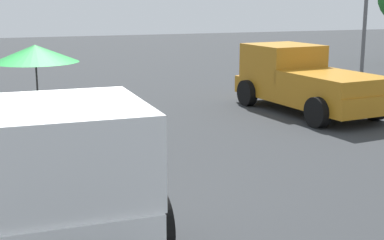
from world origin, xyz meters
name	(u,v)px	position (x,y,z in m)	size (l,w,h in m)	color
ground_plane	(58,214)	(0.00, 0.00, 0.00)	(80.00, 80.00, 0.00)	#2D3033
pickup_truck_main	(57,157)	(0.40, -0.01, 0.99)	(5.08, 2.32, 2.37)	black
pickup_truck_red	(303,80)	(-5.34, 7.46, 0.87)	(4.96, 2.55, 1.80)	black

